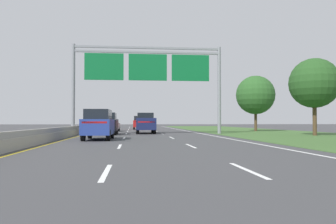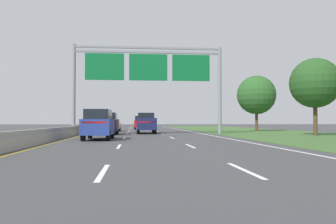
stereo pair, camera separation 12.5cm
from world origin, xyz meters
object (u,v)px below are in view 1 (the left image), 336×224
overhead_sign_gantry (148,71)px  roadside_tree_mid (314,83)px  car_black_left_lane_suv (107,123)px  car_red_centre_lane_suv (139,122)px  car_blue_left_lane_suv (99,124)px  roadside_tree_far (255,95)px  car_silver_left_lane_sedan (112,125)px  pickup_truck_navy (146,123)px

overhead_sign_gantry → roadside_tree_mid: (14.76, -5.17, -1.64)m
overhead_sign_gantry → car_black_left_lane_suv: overhead_sign_gantry is taller
car_red_centre_lane_suv → roadside_tree_mid: size_ratio=0.68×
car_blue_left_lane_suv → roadside_tree_far: (18.23, 18.75, 3.59)m
car_red_centre_lane_suv → roadside_tree_mid: bearing=-148.6°
car_blue_left_lane_suv → car_black_left_lane_suv: size_ratio=1.01×
overhead_sign_gantry → car_silver_left_lane_sedan: overhead_sign_gantry is taller
car_red_centre_lane_suv → roadside_tree_mid: roadside_tree_mid is taller
car_silver_left_lane_sedan → roadside_tree_mid: (18.92, -15.56, 3.89)m
overhead_sign_gantry → car_silver_left_lane_sedan: 12.48m
roadside_tree_mid → roadside_tree_far: (-0.40, 13.89, -0.02)m
pickup_truck_navy → roadside_tree_mid: (14.89, -7.35, 3.64)m
pickup_truck_navy → roadside_tree_far: (14.49, 6.54, 3.62)m
car_blue_left_lane_suv → roadside_tree_mid: (18.63, 4.85, 3.61)m
roadside_tree_mid → car_black_left_lane_suv: bearing=166.2°
pickup_truck_navy → roadside_tree_mid: size_ratio=0.78×
pickup_truck_navy → roadside_tree_far: bearing=-65.3°
car_silver_left_lane_sedan → car_black_left_lane_suv: car_black_left_lane_suv is taller
pickup_truck_navy → car_black_left_lane_suv: 4.72m
overhead_sign_gantry → car_black_left_lane_suv: (-3.96, -0.59, -5.25)m
roadside_tree_mid → overhead_sign_gantry: bearing=160.7°
pickup_truck_navy → overhead_sign_gantry: bearing=-176.0°
car_blue_left_lane_suv → car_black_left_lane_suv: (-0.08, 9.43, 0.00)m
roadside_tree_mid → car_blue_left_lane_suv: bearing=-165.4°
car_blue_left_lane_suv → overhead_sign_gantry: bearing=-20.2°
car_blue_left_lane_suv → roadside_tree_far: roadside_tree_far is taller
roadside_tree_far → car_silver_left_lane_sedan: bearing=174.9°
pickup_truck_navy → car_silver_left_lane_sedan: bearing=26.6°
car_black_left_lane_suv → roadside_tree_far: size_ratio=0.65×
roadside_tree_mid → roadside_tree_far: size_ratio=0.97×
pickup_truck_navy → car_blue_left_lane_suv: size_ratio=1.14×
overhead_sign_gantry → car_blue_left_lane_suv: size_ratio=3.18×
roadside_tree_far → roadside_tree_mid: bearing=-88.4°
car_blue_left_lane_suv → pickup_truck_navy: bearing=-16.1°
overhead_sign_gantry → pickup_truck_navy: bearing=93.5°
car_silver_left_lane_sedan → roadside_tree_far: roadside_tree_far is taller
pickup_truck_navy → roadside_tree_far: size_ratio=0.75×
car_black_left_lane_suv → roadside_tree_far: (18.31, 9.31, 3.59)m
car_red_centre_lane_suv → roadside_tree_far: roadside_tree_far is taller
car_blue_left_lane_suv → car_red_centre_lane_suv: bearing=-5.5°
pickup_truck_navy → car_silver_left_lane_sedan: pickup_truck_navy is taller
car_silver_left_lane_sedan → roadside_tree_far: size_ratio=0.62×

